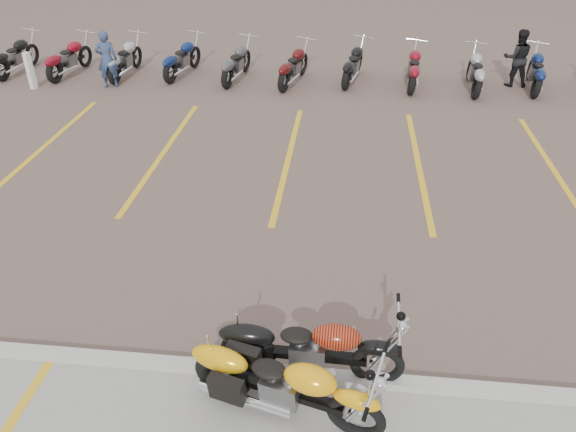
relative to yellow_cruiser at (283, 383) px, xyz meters
name	(u,v)px	position (x,y,z in m)	size (l,w,h in m)	color
ground	(260,273)	(-0.64, 2.49, -0.45)	(100.00, 100.00, 0.00)	brown
curb	(235,370)	(-0.64, 0.49, -0.39)	(60.00, 0.18, 0.12)	#ADAAA3
parking_stripes	(289,158)	(-0.64, 6.49, -0.45)	(38.00, 5.50, 0.01)	gold
yellow_cruiser	(283,383)	(0.00, 0.00, 0.00)	(2.16, 0.71, 0.91)	black
flame_cruiser	(307,349)	(0.22, 0.55, -0.01)	(2.16, 0.33, 0.89)	black
person_a	(107,59)	(-6.08, 10.52, 0.32)	(0.56, 0.37, 1.55)	navy
person_b	(517,58)	(5.12, 11.83, 0.33)	(0.76, 0.59, 1.55)	black
bollard	(30,71)	(-8.16, 10.14, 0.05)	(0.15, 0.15, 1.00)	silver
bg_bike_row	(294,61)	(-1.04, 11.63, 0.10)	(17.42, 2.07, 1.10)	black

